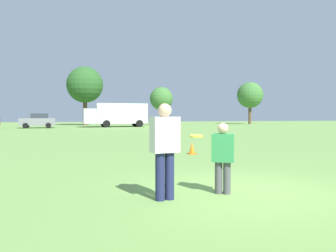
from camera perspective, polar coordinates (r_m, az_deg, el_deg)
The scene contains 10 objects.
ground_plane at distance 7.25m, azimuth 12.76°, elevation -10.72°, with size 154.50×154.50×0.00m, color #6B9347.
player_thrower at distance 6.15m, azimuth -0.56°, elevation -3.41°, with size 0.55×0.38×1.79m.
player_defender at distance 6.75m, azimuth 9.37°, elevation -4.83°, with size 0.50×0.42×1.42m.
frisbee at distance 6.50m, azimuth 4.88°, elevation -1.69°, with size 0.27×0.27×0.06m.
traffic_cone at distance 13.56m, azimuth 4.12°, elevation -3.85°, with size 0.32×0.32×0.48m.
parked_car_center at distance 44.50m, azimuth -21.37°, elevation 0.86°, with size 4.32×2.45×1.82m.
box_truck at distance 45.92m, azimuth -8.76°, elevation 2.03°, with size 8.65×3.41×3.18m.
tree_east_birch at distance 55.18m, azimuth -14.04°, elevation 6.83°, with size 5.77×5.77×9.37m.
tree_east_oak at distance 58.05m, azimuth -1.15°, elevation 4.70°, with size 4.01×4.01×6.52m.
tree_far_east_pine at distance 62.47m, azimuth 13.86°, elevation 5.14°, with size 4.69×4.69×7.63m.
Camera 1 is at (-3.20, -6.31, 1.57)m, focal length 35.61 mm.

